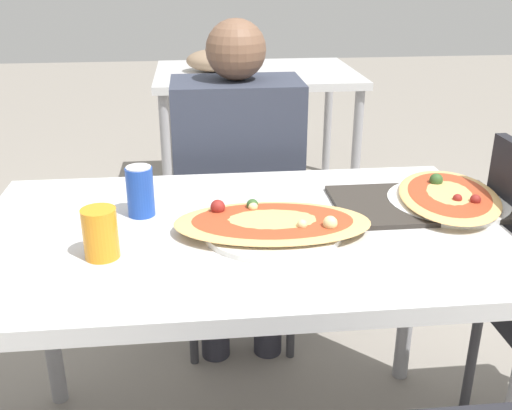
% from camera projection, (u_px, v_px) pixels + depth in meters
% --- Properties ---
extents(dining_table, '(1.24, 0.76, 0.73)m').
position_uv_depth(dining_table, '(241.00, 257.00, 1.44)').
color(dining_table, silver).
rests_on(dining_table, ground_plane).
extents(chair_far_seated, '(0.40, 0.40, 0.90)m').
position_uv_depth(chair_far_seated, '(236.00, 203.00, 2.16)').
color(chair_far_seated, black).
rests_on(chair_far_seated, ground_plane).
extents(person_seated, '(0.42, 0.28, 1.15)m').
position_uv_depth(person_seated, '(238.00, 167.00, 1.98)').
color(person_seated, '#2D2D38').
rests_on(person_seated, ground_plane).
extents(pizza_main, '(0.47, 0.32, 0.06)m').
position_uv_depth(pizza_main, '(272.00, 224.00, 1.38)').
color(pizza_main, white).
rests_on(pizza_main, dining_table).
extents(soda_can, '(0.07, 0.07, 0.12)m').
position_uv_depth(soda_can, '(140.00, 191.00, 1.45)').
color(soda_can, '#1E47B2').
rests_on(soda_can, dining_table).
extents(drink_glass, '(0.07, 0.07, 0.11)m').
position_uv_depth(drink_glass, '(100.00, 233.00, 1.25)').
color(drink_glass, orange).
rests_on(drink_glass, dining_table).
extents(serving_tray, '(0.44, 0.27, 0.01)m').
position_uv_depth(serving_tray, '(420.00, 203.00, 1.53)').
color(serving_tray, '#332D28').
rests_on(serving_tray, dining_table).
extents(pizza_second, '(0.34, 0.43, 0.06)m').
position_uv_depth(pizza_second, '(449.00, 197.00, 1.53)').
color(pizza_second, white).
rests_on(pizza_second, dining_table).
extents(background_table, '(1.10, 0.80, 0.85)m').
position_uv_depth(background_table, '(249.00, 81.00, 3.32)').
color(background_table, silver).
rests_on(background_table, ground_plane).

